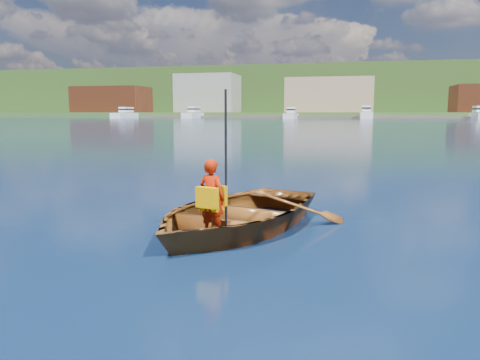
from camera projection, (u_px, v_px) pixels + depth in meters
The scene contains 8 objects.
ground at pixel (171, 237), 7.20m from camera, with size 600.00×600.00×0.00m.
rowboat at pixel (235, 213), 7.68m from camera, with size 3.95×4.70×0.83m.
child_paddler at pixel (212, 198), 6.78m from camera, with size 0.48×0.42×2.13m.
shoreline at pixel (346, 96), 233.71m from camera, with size 400.00×140.00×22.00m.
dock at pixel (378, 117), 147.23m from camera, with size 160.00×4.13×0.80m.
waterfront_buildings at pixel (321, 96), 166.83m from camera, with size 202.00×16.00×14.00m.
marina_yachts at pixel (299, 114), 148.14m from camera, with size 140.55×13.79×4.33m.
hillside_trees at pixel (355, 78), 240.68m from camera, with size 313.37×88.26×27.57m.
Camera 1 is at (2.64, -6.58, 1.90)m, focal length 35.00 mm.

